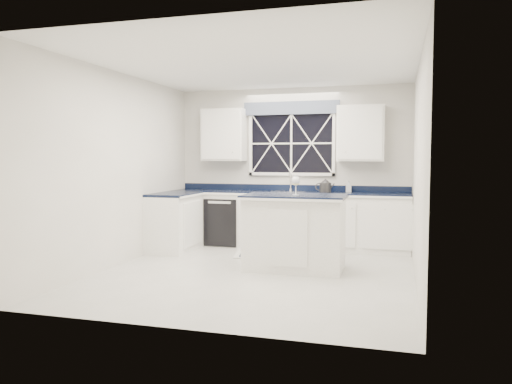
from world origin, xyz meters
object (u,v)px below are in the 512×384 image
(dishwasher, at_px, (226,221))
(kettle, at_px, (325,186))
(wine_glass, at_px, (296,181))
(faucet, at_px, (290,182))
(soap_bottle, at_px, (349,186))
(island, at_px, (295,232))

(dishwasher, relative_size, kettle, 2.60)
(dishwasher, height_order, wine_glass, wine_glass)
(faucet, bearing_deg, kettle, -18.67)
(dishwasher, height_order, kettle, kettle)
(soap_bottle, bearing_deg, dishwasher, -175.09)
(kettle, height_order, wine_glass, wine_glass)
(dishwasher, bearing_deg, kettle, -0.57)
(kettle, relative_size, wine_glass, 1.20)
(kettle, bearing_deg, island, -109.07)
(faucet, relative_size, soap_bottle, 1.62)
(kettle, bearing_deg, faucet, 148.93)
(faucet, xyz_separation_m, island, (0.44, -1.79, -0.59))
(soap_bottle, bearing_deg, faucet, 179.12)
(faucet, height_order, island, faucet)
(dishwasher, height_order, faucet, faucet)
(dishwasher, distance_m, faucet, 1.31)
(kettle, bearing_deg, wine_glass, -108.20)
(faucet, distance_m, soap_bottle, 0.99)
(faucet, distance_m, kettle, 0.66)
(wine_glass, bearing_deg, faucet, 104.14)
(kettle, bearing_deg, dishwasher, 167.03)
(island, bearing_deg, faucet, 103.38)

